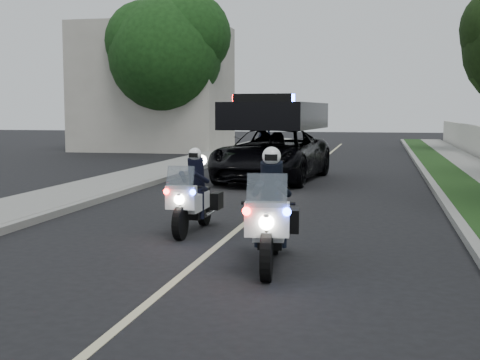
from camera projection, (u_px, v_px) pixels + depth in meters
The scene contains 13 objects.
ground at pixel (205, 257), 10.05m from camera, with size 120.00×120.00×0.00m, color black.
curb_right at pixel (433, 186), 18.91m from camera, with size 0.20×60.00×0.15m, color gray.
grass_verge at pixel (459, 186), 18.77m from camera, with size 1.20×60.00×0.16m, color #193814.
curb_left at pixel (162, 179), 20.63m from camera, with size 0.20×60.00×0.15m, color gray.
sidewalk_left at pixel (129, 179), 20.85m from camera, with size 2.00×60.00×0.16m, color gray.
building_far at pixel (154, 88), 37.05m from camera, with size 8.00×6.00×7.00m, color #A8A396.
lane_marking at pixel (292, 185), 19.78m from camera, with size 0.12×50.00×0.01m, color #BFB78C.
police_moto_left at pixel (194, 232), 12.13m from camera, with size 0.64×1.83×1.55m, color silver, non-canonical shape.
police_moto_right at pixel (270, 266), 9.47m from camera, with size 0.71×2.02×1.72m, color silver, non-canonical shape.
police_suv at pixel (273, 181), 20.98m from camera, with size 2.79×6.03×2.93m, color black.
bicycle at pixel (263, 162), 28.39m from camera, with size 0.60×1.72×0.90m, color black.
cyclist at pixel (263, 162), 28.39m from camera, with size 0.69×0.46×1.90m, color black.
tree_left_near at pixel (166, 153), 34.90m from camera, with size 5.96×5.96×9.93m, color #1A4316, non-canonical shape.
Camera 1 is at (2.60, -9.54, 2.23)m, focal length 49.20 mm.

